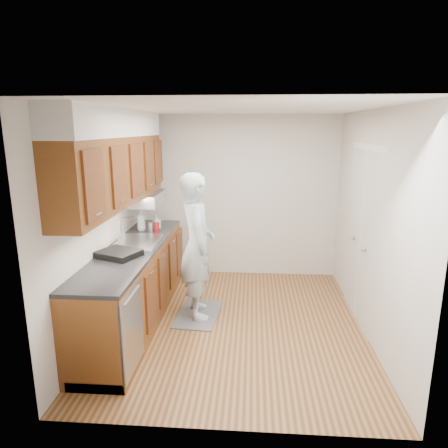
# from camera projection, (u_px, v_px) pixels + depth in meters

# --- Properties ---
(floor) EXTENTS (3.50, 3.50, 0.00)m
(floor) POSITION_uv_depth(u_px,v_px,m) (235.00, 323.00, 4.81)
(floor) COLOR olive
(floor) RESTS_ON ground
(ceiling) EXTENTS (3.50, 3.50, 0.00)m
(ceiling) POSITION_uv_depth(u_px,v_px,m) (236.00, 108.00, 4.22)
(ceiling) COLOR white
(ceiling) RESTS_ON wall_left
(wall_left) EXTENTS (0.02, 3.50, 2.50)m
(wall_left) POSITION_uv_depth(u_px,v_px,m) (106.00, 221.00, 4.62)
(wall_left) COLOR beige
(wall_left) RESTS_ON floor
(wall_right) EXTENTS (0.02, 3.50, 2.50)m
(wall_right) POSITION_uv_depth(u_px,v_px,m) (371.00, 225.00, 4.41)
(wall_right) COLOR beige
(wall_right) RESTS_ON floor
(wall_back) EXTENTS (3.00, 0.02, 2.50)m
(wall_back) POSITION_uv_depth(u_px,v_px,m) (240.00, 197.00, 6.21)
(wall_back) COLOR beige
(wall_back) RESTS_ON floor
(counter) EXTENTS (0.64, 2.80, 1.30)m
(counter) POSITION_uv_depth(u_px,v_px,m) (135.00, 283.00, 4.78)
(counter) COLOR brown
(counter) RESTS_ON floor
(upper_cabinets) EXTENTS (0.47, 2.80, 1.21)m
(upper_cabinets) POSITION_uv_depth(u_px,v_px,m) (118.00, 160.00, 4.49)
(upper_cabinets) COLOR brown
(upper_cabinets) RESTS_ON wall_left
(closet_door) EXTENTS (0.02, 1.22, 2.05)m
(closet_door) POSITION_uv_depth(u_px,v_px,m) (361.00, 237.00, 4.76)
(closet_door) COLOR silver
(closet_door) RESTS_ON wall_right
(floor_mat) EXTENTS (0.57, 0.88, 0.02)m
(floor_mat) POSITION_uv_depth(u_px,v_px,m) (198.00, 314.00, 5.04)
(floor_mat) COLOR slate
(floor_mat) RESTS_ON floor
(person) EXTENTS (0.65, 0.82, 2.02)m
(person) POSITION_uv_depth(u_px,v_px,m) (197.00, 236.00, 4.81)
(person) COLOR #ABC3D0
(person) RESTS_ON floor_mat
(soap_bottle_a) EXTENTS (0.14, 0.14, 0.29)m
(soap_bottle_a) POSITION_uv_depth(u_px,v_px,m) (141.00, 220.00, 5.39)
(soap_bottle_a) COLOR silver
(soap_bottle_a) RESTS_ON counter
(soap_bottle_b) EXTENTS (0.12, 0.12, 0.19)m
(soap_bottle_b) POSITION_uv_depth(u_px,v_px,m) (156.00, 222.00, 5.51)
(soap_bottle_b) COLOR silver
(soap_bottle_b) RESTS_ON counter
(soda_can) EXTENTS (0.08, 0.08, 0.13)m
(soda_can) POSITION_uv_depth(u_px,v_px,m) (157.00, 227.00, 5.33)
(soda_can) COLOR #B21E21
(soda_can) RESTS_ON counter
(steel_can) EXTENTS (0.09, 0.09, 0.13)m
(steel_can) POSITION_uv_depth(u_px,v_px,m) (151.00, 227.00, 5.34)
(steel_can) COLOR #A5A5AA
(steel_can) RESTS_ON counter
(dish_rack) EXTENTS (0.52, 0.49, 0.07)m
(dish_rack) POSITION_uv_depth(u_px,v_px,m) (119.00, 254.00, 4.31)
(dish_rack) COLOR black
(dish_rack) RESTS_ON counter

